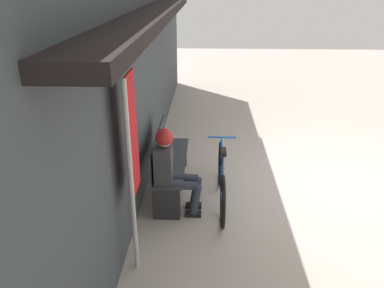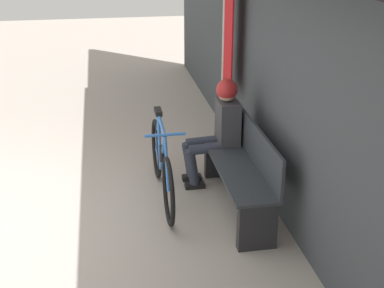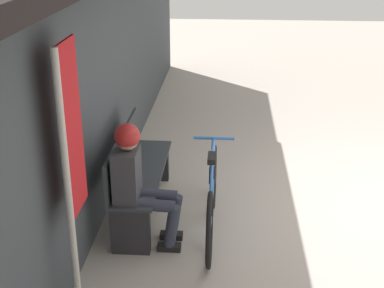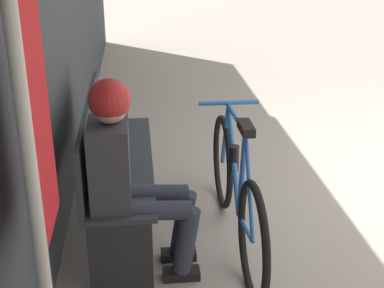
{
  "view_description": "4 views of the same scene",
  "coord_description": "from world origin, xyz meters",
  "px_view_note": "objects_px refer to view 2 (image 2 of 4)",
  "views": [
    {
      "loc": [
        -5.03,
        1.9,
        2.92
      ],
      "look_at": [
        -0.17,
        2.1,
        0.75
      ],
      "focal_mm": 35.0,
      "sensor_mm": 36.0,
      "label": 1
    },
    {
      "loc": [
        4.57,
        1.12,
        2.77
      ],
      "look_at": [
        -0.23,
        1.95,
        0.71
      ],
      "focal_mm": 50.0,
      "sensor_mm": 36.0,
      "label": 2
    },
    {
      "loc": [
        -5.05,
        1.54,
        2.82
      ],
      "look_at": [
        -0.18,
        1.89,
        0.8
      ],
      "focal_mm": 50.0,
      "sensor_mm": 36.0,
      "label": 3
    },
    {
      "loc": [
        -3.47,
        2.27,
        1.96
      ],
      "look_at": [
        -0.25,
        1.93,
        0.61
      ],
      "focal_mm": 50.0,
      "sensor_mm": 36.0,
      "label": 4
    }
  ],
  "objects_px": {
    "park_bench_near": "(242,171)",
    "person_seated": "(219,124)",
    "bicycle": "(162,165)",
    "banner_pole": "(227,48)"
  },
  "relations": [
    {
      "from": "park_bench_near",
      "to": "person_seated",
      "type": "height_order",
      "value": "person_seated"
    },
    {
      "from": "bicycle",
      "to": "park_bench_near",
      "type": "bearing_deg",
      "value": 65.9
    },
    {
      "from": "person_seated",
      "to": "banner_pole",
      "type": "relative_size",
      "value": 0.57
    },
    {
      "from": "bicycle",
      "to": "banner_pole",
      "type": "distance_m",
      "value": 1.8
    },
    {
      "from": "park_bench_near",
      "to": "person_seated",
      "type": "xyz_separation_m",
      "value": [
        -0.6,
        -0.11,
        0.29
      ]
    },
    {
      "from": "banner_pole",
      "to": "bicycle",
      "type": "bearing_deg",
      "value": -38.97
    },
    {
      "from": "bicycle",
      "to": "person_seated",
      "type": "xyz_separation_m",
      "value": [
        -0.25,
        0.67,
        0.32
      ]
    },
    {
      "from": "bicycle",
      "to": "person_seated",
      "type": "relative_size",
      "value": 1.44
    },
    {
      "from": "person_seated",
      "to": "bicycle",
      "type": "bearing_deg",
      "value": -69.24
    },
    {
      "from": "park_bench_near",
      "to": "person_seated",
      "type": "bearing_deg",
      "value": -169.43
    }
  ]
}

